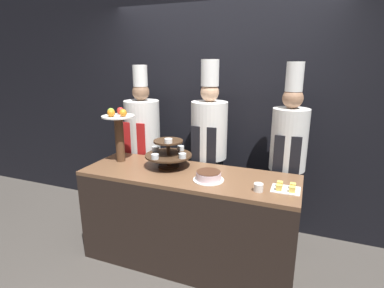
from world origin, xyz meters
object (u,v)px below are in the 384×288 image
object	(u,v)px
fruit_pedestal	(119,128)
cake_round	(208,176)
chef_center_left	(209,144)
chef_center_right	(288,154)
cake_square_tray	(286,188)
cup_white	(258,187)
chef_left	(143,141)
tiered_stand	(168,153)

from	to	relation	value
fruit_pedestal	cake_round	world-z (taller)	fruit_pedestal
cake_round	chef_center_left	xyz separation A→B (m)	(-0.21, 0.64, 0.09)
chef_center_left	chef_center_right	bearing A→B (deg)	-0.00
fruit_pedestal	cake_square_tray	distance (m)	1.66
fruit_pedestal	cake_round	xyz separation A→B (m)	(0.99, -0.16, -0.30)
chef_center_left	cup_white	bearing A→B (deg)	-48.04
cake_round	cake_square_tray	size ratio (longest dim) A/B	1.20
cup_white	cake_square_tray	bearing A→B (deg)	27.26
chef_center_left	chef_center_right	distance (m)	0.80
chef_center_left	fruit_pedestal	bearing A→B (deg)	-148.43
cake_square_tray	chef_left	xyz separation A→B (m)	(-1.64, 0.61, 0.08)
cake_square_tray	chef_left	world-z (taller)	chef_left
tiered_stand	fruit_pedestal	bearing A→B (deg)	-177.86
chef_left	chef_center_left	bearing A→B (deg)	0.00
cup_white	chef_left	size ratio (longest dim) A/B	0.04
fruit_pedestal	chef_center_right	bearing A→B (deg)	16.87
cup_white	chef_center_right	size ratio (longest dim) A/B	0.04
tiered_stand	chef_left	world-z (taller)	chef_left
cup_white	chef_left	bearing A→B (deg)	153.67
cake_round	cup_white	world-z (taller)	cake_round
chef_center_left	tiered_stand	bearing A→B (deg)	-118.64
chef_left	chef_center_right	world-z (taller)	chef_center_right
cake_square_tray	chef_center_right	size ratio (longest dim) A/B	0.12
cake_round	cup_white	bearing A→B (deg)	-9.17
tiered_stand	chef_center_left	bearing A→B (deg)	61.36
fruit_pedestal	chef_center_left	bearing A→B (deg)	31.57
tiered_stand	chef_center_right	xyz separation A→B (m)	(1.06, 0.46, -0.03)
tiered_stand	chef_center_left	size ratio (longest dim) A/B	0.23
tiered_stand	chef_center_right	world-z (taller)	chef_center_right
cake_round	cake_square_tray	xyz separation A→B (m)	(0.63, 0.03, -0.02)
fruit_pedestal	chef_left	xyz separation A→B (m)	(-0.02, 0.48, -0.25)
cake_square_tray	chef_center_right	distance (m)	0.62
tiered_stand	chef_left	bearing A→B (deg)	139.97
tiered_stand	chef_left	xyz separation A→B (m)	(-0.55, 0.46, -0.05)
tiered_stand	chef_center_right	distance (m)	1.15
tiered_stand	cake_round	distance (m)	0.51
tiered_stand	fruit_pedestal	distance (m)	0.57
tiered_stand	cup_white	size ratio (longest dim) A/B	6.02
cake_round	chef_center_left	bearing A→B (deg)	108.07
chef_center_left	chef_left	bearing A→B (deg)	-180.00
fruit_pedestal	cake_round	size ratio (longest dim) A/B	2.04
cake_square_tray	chef_center_left	bearing A→B (deg)	143.92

